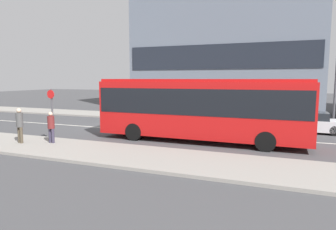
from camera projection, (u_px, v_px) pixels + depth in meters
ground_plane at (118, 129)px, 20.41m from camera, size 120.00×120.00×0.00m
sidewalk_near at (51, 147)px, 14.63m from camera, size 44.00×3.50×0.13m
sidewalk_far at (155, 117)px, 26.17m from camera, size 44.00×3.50×0.13m
lane_centerline at (118, 129)px, 20.41m from camera, size 41.80×0.16×0.01m
apartment_block_left_tower at (226, 14)px, 29.39m from camera, size 17.85×6.79×19.49m
city_bus at (200, 106)px, 16.10m from camera, size 11.21×2.55×3.38m
parked_car_0 at (308, 122)px, 19.01m from camera, size 4.52×1.78×1.30m
pedestrian_near_stop at (20, 123)px, 15.16m from camera, size 0.34×0.34×1.78m
pedestrian_down_pavement at (51, 125)px, 15.21m from camera, size 0.35×0.34×1.59m
bus_stop_sign at (52, 111)px, 15.56m from camera, size 0.44×0.12×2.73m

